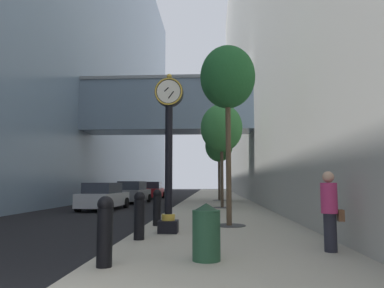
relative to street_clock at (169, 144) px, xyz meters
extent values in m
plane|color=black|center=(-1.01, 20.29, -2.70)|extent=(110.00, 110.00, 0.00)
cube|color=#ADA593|center=(1.63, 23.29, -2.63)|extent=(5.27, 80.00, 0.14)
cube|color=#758EA8|center=(-12.99, 23.29, 14.02)|extent=(9.00, 80.00, 33.43)
cube|color=slate|center=(-2.11, 16.75, 4.56)|extent=(13.36, 3.20, 3.73)
cube|color=gray|center=(-2.11, 16.75, 6.55)|extent=(13.36, 3.40, 0.24)
cube|color=#B7B2A8|center=(8.77, 23.29, 14.52)|extent=(9.00, 80.00, 34.44)
cube|color=black|center=(0.00, 0.01, -2.39)|extent=(0.55, 0.55, 0.35)
cylinder|color=gold|center=(0.00, 0.01, -2.12)|extent=(0.38, 0.38, 0.18)
cylinder|color=black|center=(0.00, 0.01, -0.46)|extent=(0.22, 0.22, 3.14)
cylinder|color=black|center=(0.00, 0.01, 1.53)|extent=(0.84, 0.28, 0.84)
torus|color=gold|center=(0.00, -0.15, 1.53)|extent=(0.82, 0.05, 0.82)
cylinder|color=silver|center=(0.00, -0.14, 1.53)|extent=(0.69, 0.01, 0.69)
cylinder|color=silver|center=(0.00, 0.16, 1.53)|extent=(0.69, 0.01, 0.69)
sphere|color=gold|center=(0.00, 0.01, 2.02)|extent=(0.16, 0.16, 0.16)
cube|color=black|center=(-0.06, -0.15, 1.58)|extent=(0.14, 0.01, 0.14)
cube|color=black|center=(0.08, -0.15, 1.42)|extent=(0.18, 0.01, 0.23)
cylinder|color=black|center=(-0.59, -4.22, -2.07)|extent=(0.27, 0.27, 0.99)
sphere|color=black|center=(-0.59, -4.22, -1.50)|extent=(0.28, 0.28, 0.28)
cylinder|color=black|center=(-0.59, -1.26, -2.07)|extent=(0.27, 0.27, 0.99)
sphere|color=black|center=(-0.59, -1.26, -1.50)|extent=(0.28, 0.28, 0.28)
cylinder|color=black|center=(-0.59, 1.69, -2.07)|extent=(0.27, 0.27, 0.99)
sphere|color=black|center=(-0.59, 1.69, -1.50)|extent=(0.28, 0.28, 0.28)
cylinder|color=black|center=(-0.59, 4.65, -2.07)|extent=(0.27, 0.27, 0.99)
sphere|color=black|center=(-0.59, 4.65, -1.50)|extent=(0.28, 0.28, 0.28)
cylinder|color=#333335|center=(1.82, 1.82, -2.55)|extent=(1.10, 1.10, 0.02)
cylinder|color=brown|center=(1.82, 1.82, -0.38)|extent=(0.18, 0.18, 4.36)
ellipsoid|color=#23602D|center=(1.82, 1.82, 2.51)|extent=(1.90, 1.90, 2.19)
cylinder|color=#333335|center=(1.82, 10.38, -2.55)|extent=(1.10, 1.10, 0.02)
cylinder|color=#4C3D2D|center=(1.82, 10.38, -0.73)|extent=(0.18, 0.18, 3.67)
ellipsoid|color=#387F3D|center=(1.82, 10.38, 2.01)|extent=(2.42, 2.42, 2.78)
cylinder|color=#333335|center=(1.82, 18.93, -2.55)|extent=(1.10, 1.10, 0.02)
cylinder|color=#4C3D2D|center=(1.82, 18.93, -0.79)|extent=(0.18, 0.18, 3.54)
ellipsoid|color=#387F3D|center=(1.82, 18.93, 1.82)|extent=(2.23, 2.23, 2.56)
cylinder|color=#234C33|center=(1.15, -3.62, -2.10)|extent=(0.52, 0.52, 0.92)
cone|color=#183523|center=(1.15, -3.62, -1.59)|extent=(0.53, 0.53, 0.16)
cylinder|color=#23232D|center=(3.72, -2.63, -2.17)|extent=(0.28, 0.28, 0.79)
cylinder|color=#C6336B|center=(3.72, -2.63, -1.45)|extent=(0.37, 0.37, 0.64)
sphere|color=tan|center=(3.72, -2.63, -1.01)|extent=(0.24, 0.24, 0.24)
cube|color=brown|center=(3.94, -2.65, -1.81)|extent=(0.14, 0.21, 0.24)
cube|color=#AD191E|center=(-4.38, 23.84, -2.09)|extent=(1.85, 4.32, 0.78)
cube|color=#282D38|center=(-4.38, 23.62, -1.40)|extent=(1.58, 2.44, 0.64)
cylinder|color=black|center=(-5.29, 25.27, -2.38)|extent=(0.24, 0.65, 0.64)
cylinder|color=black|center=(-3.57, 25.32, -2.38)|extent=(0.24, 0.65, 0.64)
cylinder|color=black|center=(-5.20, 22.36, -2.38)|extent=(0.24, 0.65, 0.64)
cylinder|color=black|center=(-3.48, 22.41, -2.38)|extent=(0.24, 0.65, 0.64)
cube|color=#B7BABF|center=(-4.97, 10.25, -2.11)|extent=(1.89, 4.69, 0.74)
cube|color=#282D38|center=(-4.98, 10.02, -1.45)|extent=(1.62, 2.65, 0.61)
cylinder|color=black|center=(-5.79, 11.85, -2.38)|extent=(0.24, 0.65, 0.64)
cylinder|color=black|center=(-4.05, 11.80, -2.38)|extent=(0.24, 0.65, 0.64)
cylinder|color=black|center=(-5.89, 8.70, -2.38)|extent=(0.24, 0.65, 0.64)
cylinder|color=black|center=(-4.15, 8.64, -2.38)|extent=(0.24, 0.65, 0.64)
cube|color=slate|center=(-4.74, 16.89, -2.08)|extent=(2.01, 4.44, 0.80)
cube|color=#282D38|center=(-4.75, 16.67, -1.38)|extent=(1.72, 2.51, 0.65)
cylinder|color=black|center=(-5.61, 18.41, -2.38)|extent=(0.24, 0.65, 0.64)
cylinder|color=black|center=(-3.76, 18.34, -2.38)|extent=(0.24, 0.65, 0.64)
cylinder|color=black|center=(-5.72, 15.44, -2.38)|extent=(0.24, 0.65, 0.64)
cylinder|color=black|center=(-3.88, 15.37, -2.38)|extent=(0.24, 0.65, 0.64)
camera|label=1|loc=(1.27, -10.48, -1.12)|focal=33.92mm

